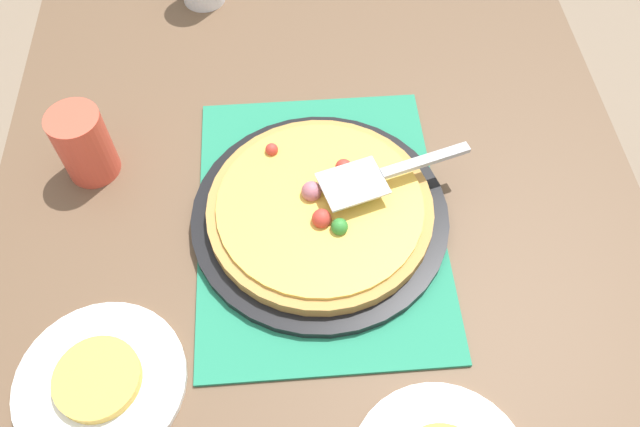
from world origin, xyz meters
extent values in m
plane|color=#84705B|center=(0.00, 0.00, 0.00)|extent=(8.00, 8.00, 0.00)
cube|color=brown|center=(0.00, 0.00, 0.73)|extent=(1.40, 1.00, 0.03)
cube|color=brown|center=(-0.64, -0.44, 0.36)|extent=(0.07, 0.07, 0.72)
cube|color=brown|center=(-0.64, 0.44, 0.36)|extent=(0.07, 0.07, 0.72)
cube|color=#237F5B|center=(0.00, 0.00, 0.75)|extent=(0.48, 0.36, 0.01)
cylinder|color=black|center=(0.00, 0.00, 0.76)|extent=(0.38, 0.38, 0.01)
cylinder|color=#B78442|center=(0.00, 0.00, 0.78)|extent=(0.33, 0.33, 0.02)
cylinder|color=#EAB747|center=(0.00, 0.00, 0.79)|extent=(0.30, 0.30, 0.01)
sphere|color=#338433|center=(-0.01, 0.06, 0.80)|extent=(0.03, 0.03, 0.03)
sphere|color=#338433|center=(0.04, 0.02, 0.80)|extent=(0.02, 0.02, 0.02)
sphere|color=red|center=(-0.10, -0.07, 0.80)|extent=(0.02, 0.02, 0.02)
sphere|color=#B76675|center=(-0.02, -0.01, 0.80)|extent=(0.03, 0.03, 0.03)
sphere|color=#338433|center=(-0.03, 0.01, 0.80)|extent=(0.02, 0.02, 0.02)
sphere|color=red|center=(-0.06, 0.04, 0.80)|extent=(0.03, 0.03, 0.03)
sphere|color=red|center=(0.03, 0.00, 0.80)|extent=(0.03, 0.03, 0.03)
cylinder|color=white|center=(0.23, -0.30, 0.76)|extent=(0.22, 0.22, 0.01)
cylinder|color=#EAB747|center=(0.23, -0.30, 0.77)|extent=(0.11, 0.11, 0.02)
cylinder|color=#E04C38|center=(-0.12, -0.35, 0.81)|extent=(0.08, 0.08, 0.12)
cube|color=silver|center=(-0.01, 0.05, 0.82)|extent=(0.09, 0.11, 0.00)
cube|color=#B2B2B7|center=(-0.05, 0.16, 0.82)|extent=(0.06, 0.14, 0.01)
camera|label=1|loc=(0.51, -0.04, 1.55)|focal=35.47mm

